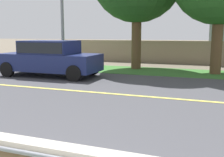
% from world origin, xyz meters
% --- Properties ---
extents(ground_plane, '(140.00, 140.00, 0.00)m').
position_xyz_m(ground_plane, '(0.00, 8.00, 0.00)').
color(ground_plane, '#665B4C').
extents(curb_edge, '(44.00, 0.30, 0.11)m').
position_xyz_m(curb_edge, '(0.00, 2.35, 0.06)').
color(curb_edge, '#ADA89E').
rests_on(curb_edge, ground_plane).
extents(street_asphalt, '(52.00, 8.00, 0.01)m').
position_xyz_m(street_asphalt, '(0.00, 6.50, 0.00)').
color(street_asphalt, '#424247').
rests_on(street_asphalt, ground_plane).
extents(road_centre_line, '(48.00, 0.14, 0.01)m').
position_xyz_m(road_centre_line, '(0.00, 6.50, 0.01)').
color(road_centre_line, '#E0CC4C').
rests_on(road_centre_line, ground_plane).
extents(far_verge_grass, '(48.00, 2.80, 0.02)m').
position_xyz_m(far_verge_grass, '(0.00, 11.92, 0.01)').
color(far_verge_grass, '#38702D').
rests_on(far_verge_grass, ground_plane).
extents(car_navy_near, '(4.30, 1.86, 1.54)m').
position_xyz_m(car_navy_near, '(-4.51, 8.90, 0.85)').
color(car_navy_near, navy).
rests_on(car_navy_near, ground_plane).
extents(garden_wall, '(13.00, 0.36, 1.40)m').
position_xyz_m(garden_wall, '(-1.21, 15.88, 0.70)').
color(garden_wall, gray).
rests_on(garden_wall, ground_plane).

